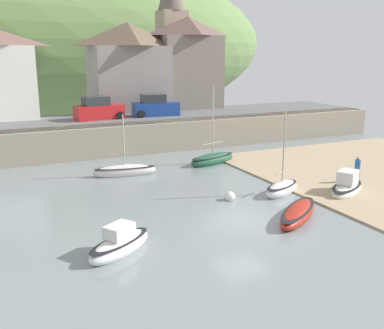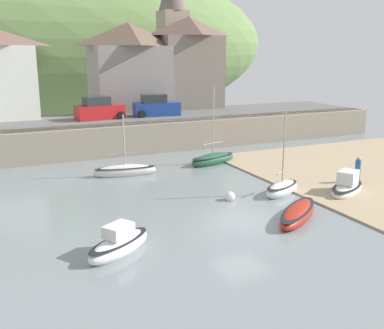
% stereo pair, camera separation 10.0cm
% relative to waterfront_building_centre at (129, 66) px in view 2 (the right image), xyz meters
% --- Properties ---
extents(quay_seawall, '(48.00, 9.40, 2.40)m').
position_rel_waterfront_building_centre_xyz_m(quay_seawall, '(-2.32, -7.70, -5.33)').
color(quay_seawall, gray).
rests_on(quay_seawall, ground).
extents(hillside_backdrop, '(80.00, 44.00, 26.87)m').
position_rel_waterfront_building_centre_xyz_m(hillside_backdrop, '(-8.27, 30.00, 2.72)').
color(hillside_backdrop, '#668549').
rests_on(hillside_backdrop, ground).
extents(waterfront_building_centre, '(7.50, 5.30, 8.40)m').
position_rel_waterfront_building_centre_xyz_m(waterfront_building_centre, '(0.00, 0.00, 0.00)').
color(waterfront_building_centre, gray).
rests_on(waterfront_building_centre, ground).
extents(waterfront_building_right, '(6.55, 4.44, 9.11)m').
position_rel_waterfront_building_centre_xyz_m(waterfront_building_right, '(6.36, 0.00, 0.36)').
color(waterfront_building_right, slate).
rests_on(waterfront_building_right, ground).
extents(church_with_spire, '(3.00, 3.00, 15.34)m').
position_rel_waterfront_building_centre_xyz_m(church_with_spire, '(6.24, 4.00, 3.63)').
color(church_with_spire, gray).
rests_on(church_with_spire, ground).
extents(sailboat_far_left, '(3.90, 3.04, 1.51)m').
position_rel_waterfront_building_centre_xyz_m(sailboat_far_left, '(5.52, -23.94, -6.32)').
color(sailboat_far_left, silver).
rests_on(sailboat_far_left, ground).
extents(rowboat_small_beached, '(4.28, 1.61, 4.29)m').
position_rel_waterfront_building_centre_xyz_m(rowboat_small_beached, '(-5.07, -14.72, -6.37)').
color(rowboat_small_beached, silver).
rests_on(rowboat_small_beached, ground).
extents(dinghy_open_wooden, '(3.46, 2.81, 1.42)m').
position_rel_waterfront_building_centre_xyz_m(dinghy_open_wooden, '(-8.74, -26.17, -6.33)').
color(dinghy_open_wooden, white).
rests_on(dinghy_open_wooden, ground).
extents(sailboat_white_hull, '(4.27, 2.35, 5.90)m').
position_rel_waterfront_building_centre_xyz_m(sailboat_white_hull, '(1.78, -14.23, -6.36)').
color(sailboat_white_hull, '#205237').
rests_on(sailboat_white_hull, ground).
extents(motorboat_with_cabin, '(4.32, 3.67, 0.82)m').
position_rel_waterfront_building_centre_xyz_m(motorboat_with_cabin, '(0.32, -26.08, -6.43)').
color(motorboat_with_cabin, '#A22417').
rests_on(motorboat_with_cabin, ground).
extents(sailboat_nearest_shore, '(3.18, 2.26, 4.98)m').
position_rel_waterfront_building_centre_xyz_m(sailboat_nearest_shore, '(1.99, -22.47, -6.37)').
color(sailboat_nearest_shore, white).
rests_on(sailboat_nearest_shore, ground).
extents(parked_car_by_wall, '(4.27, 2.17, 1.95)m').
position_rel_waterfront_building_centre_xyz_m(parked_car_by_wall, '(-4.21, -4.50, -3.48)').
color(parked_car_by_wall, '#B31B1F').
rests_on(parked_car_by_wall, ground).
extents(parked_car_end_of_row, '(4.25, 2.11, 1.95)m').
position_rel_waterfront_building_centre_xyz_m(parked_car_end_of_row, '(0.99, -4.50, -3.48)').
color(parked_car_end_of_row, navy).
rests_on(parked_car_end_of_row, ground).
extents(person_on_slipway, '(0.34, 0.34, 1.62)m').
position_rel_waterfront_building_centre_xyz_m(person_on_slipway, '(7.56, -22.64, -5.70)').
color(person_on_slipway, '#282833').
rests_on(person_on_slipway, ground).
extents(mooring_buoy, '(0.60, 0.60, 0.60)m').
position_rel_waterfront_building_centre_xyz_m(mooring_buoy, '(-1.31, -22.20, -6.50)').
color(mooring_buoy, silver).
rests_on(mooring_buoy, ground).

